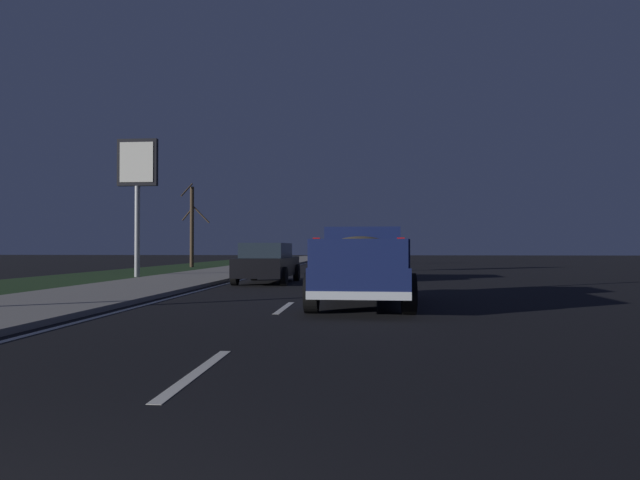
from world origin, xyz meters
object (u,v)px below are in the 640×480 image
Objects in this scene: gas_price_sign at (137,174)px; pickup_truck at (362,263)px; sedan_black at (267,263)px; bare_tree_far at (192,225)px; sedan_white at (367,261)px.

pickup_truck is at bearing -136.94° from gas_price_sign.
gas_price_sign is at bearing 61.37° from sedan_black.
pickup_truck is 0.92× the size of bare_tree_far.
gas_price_sign is at bearing 85.41° from sedan_white.
pickup_truck is at bearing 179.07° from sedan_white.
sedan_white is 18.48m from bare_tree_far.
sedan_white is at bearing -0.93° from pickup_truck.
pickup_truck reaches higher than sedan_white.
sedan_black is 0.75× the size of bare_tree_far.
sedan_white is (10.41, -0.17, -0.20)m from pickup_truck.
sedan_white is 0.69× the size of gas_price_sign.
bare_tree_far reaches higher than sedan_white.
sedan_white is at bearing -94.59° from gas_price_sign.
sedan_white is 0.75× the size of bare_tree_far.
bare_tree_far is at bearing 26.77° from pickup_truck.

